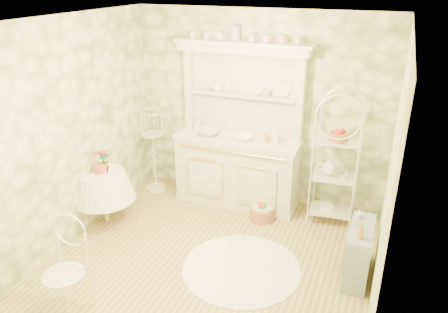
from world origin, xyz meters
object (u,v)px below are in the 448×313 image
at_px(round_table, 104,195).
at_px(floor_basket, 262,212).
at_px(cafe_chair, 64,276).
at_px(bakers_rack, 337,156).
at_px(side_shelf, 359,253).
at_px(birdcage_stand, 153,144).
at_px(kitchen_dresser, 238,128).

distance_m(round_table, floor_basket, 2.13).
height_order(round_table, cafe_chair, cafe_chair).
relative_size(round_table, cafe_chair, 0.89).
height_order(bakers_rack, side_shelf, bakers_rack).
xyz_separation_m(side_shelf, birdcage_stand, (-3.12, 1.01, 0.46)).
distance_m(birdcage_stand, floor_basket, 1.92).
relative_size(kitchen_dresser, round_table, 2.96).
distance_m(kitchen_dresser, cafe_chair, 2.94).
relative_size(bakers_rack, birdcage_stand, 1.27).
distance_m(bakers_rack, side_shelf, 1.35).
xyz_separation_m(side_shelf, floor_basket, (-1.33, 0.76, -0.19)).
height_order(birdcage_stand, floor_basket, birdcage_stand).
bearing_deg(cafe_chair, birdcage_stand, 95.23).
bearing_deg(kitchen_dresser, bakers_rack, -0.86).
xyz_separation_m(kitchen_dresser, bakers_rack, (1.36, -0.02, -0.20)).
height_order(side_shelf, birdcage_stand, birdcage_stand).
bearing_deg(side_shelf, bakers_rack, 112.38).
bearing_deg(bakers_rack, round_table, -163.05).
relative_size(side_shelf, birdcage_stand, 0.45).
bearing_deg(round_table, kitchen_dresser, 38.57).
bearing_deg(floor_basket, bakers_rack, 20.84).
distance_m(kitchen_dresser, birdcage_stand, 1.37).
bearing_deg(cafe_chair, kitchen_dresser, 68.20).
distance_m(bakers_rack, round_table, 3.09).
bearing_deg(side_shelf, kitchen_dresser, 148.02).
height_order(kitchen_dresser, round_table, kitchen_dresser).
relative_size(kitchen_dresser, side_shelf, 3.39).
height_order(bakers_rack, floor_basket, bakers_rack).
bearing_deg(bakers_rack, birdcage_stand, 176.55).
relative_size(side_shelf, round_table, 0.87).
relative_size(cafe_chair, birdcage_stand, 0.58).
bearing_deg(floor_basket, side_shelf, -29.77).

